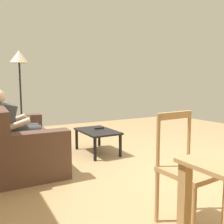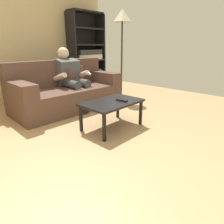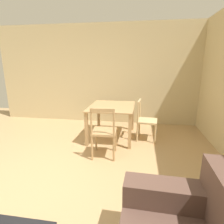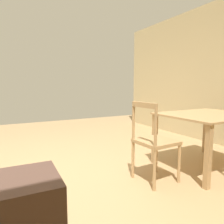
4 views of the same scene
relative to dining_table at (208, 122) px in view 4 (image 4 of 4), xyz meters
name	(u,v)px [view 4 (image 4 of 4)]	position (x,y,z in m)	size (l,w,h in m)	color
ground_plane	(48,178)	(2.03, -0.65, -0.63)	(8.48, 8.48, 0.00)	tan
wall_side	(223,73)	(-1.22, -0.65, 0.72)	(0.12, 5.72, 2.70)	#C8B586
dining_table	(208,122)	(0.00, 0.00, 0.00)	(1.20, 0.98, 0.74)	tan
dining_chair_facing_couch	(154,142)	(0.93, 0.00, -0.16)	(0.44, 0.44, 0.94)	tan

